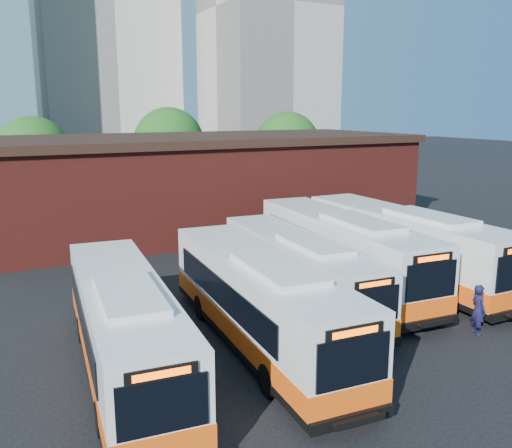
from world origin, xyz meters
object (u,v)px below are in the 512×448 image
bus_midwest (297,274)px  bus_east (404,248)px  bus_farwest (124,330)px  bus_west (259,305)px  transit_worker (478,310)px  bus_mideast (342,254)px

bus_midwest → bus_east: bearing=9.5°
bus_farwest → bus_midwest: bus_farwest is taller
bus_west → bus_east: bus_east is taller
bus_farwest → bus_west: (4.70, -0.00, 0.06)m
transit_worker → bus_west: bearing=83.3°
bus_midwest → bus_east: (6.38, 0.69, 0.21)m
bus_west → transit_worker: size_ratio=6.42×
bus_east → bus_west: bearing=-160.1°
bus_east → transit_worker: bus_east is taller
bus_farwest → bus_mideast: bearing=24.9°
bus_west → bus_east: bearing=23.2°
bus_west → transit_worker: bus_west is taller
bus_mideast → bus_midwest: bearing=-154.1°
bus_mideast → bus_east: (3.22, -0.60, 0.03)m
bus_west → bus_mideast: size_ratio=0.96×
bus_farwest → transit_worker: 12.63m
bus_west → bus_midwest: size_ratio=1.08×
transit_worker → bus_midwest: bearing=51.3°
bus_east → bus_mideast: bearing=169.3°
bus_mideast → bus_farwest: bearing=-155.9°
bus_west → bus_midwest: (3.24, 2.84, -0.11)m
bus_farwest → bus_east: (14.31, 3.52, 0.16)m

